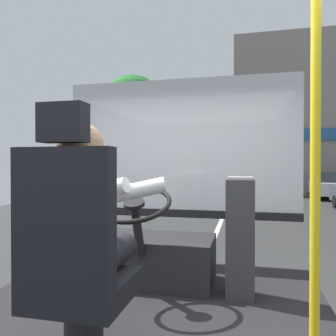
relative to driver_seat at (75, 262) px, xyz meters
name	(u,v)px	position (x,y,z in m)	size (l,w,h in m)	color
ground	(223,218)	(0.12, 9.19, -1.25)	(18.00, 44.00, 0.06)	#323232
driver_seat	(75,262)	(0.00, 0.00, 0.00)	(0.48, 0.48, 1.32)	black
bus_driver	(86,218)	(0.00, 0.12, 0.20)	(0.76, 0.55, 0.79)	black
steering_console	(150,256)	(0.00, 1.30, -0.33)	(1.10, 1.00, 0.86)	black
handrail_pole	(315,182)	(1.11, 0.12, 0.40)	(0.04, 0.04, 1.92)	yellow
fare_box	(240,237)	(0.77, 1.17, -0.09)	(0.22, 0.23, 0.94)	#333338
windshield_panel	(179,163)	(0.12, 2.01, 0.49)	(2.50, 0.08, 1.48)	silver
street_tree	(133,108)	(-3.70, 11.42, 2.80)	(2.58, 2.58, 5.35)	#4C3828
parked_car_white	(329,185)	(4.95, 16.59, -0.57)	(1.93, 4.39, 1.27)	silver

